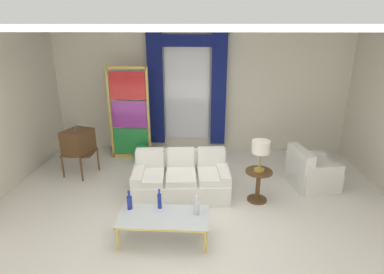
% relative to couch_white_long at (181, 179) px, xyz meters
% --- Properties ---
extents(ground_plane, '(16.00, 16.00, 0.00)m').
position_rel_couch_white_long_xyz_m(ground_plane, '(0.27, -0.61, -0.30)').
color(ground_plane, white).
extents(wall_rear, '(8.00, 0.12, 3.00)m').
position_rel_couch_white_long_xyz_m(wall_rear, '(0.27, 2.45, 1.20)').
color(wall_rear, silver).
rests_on(wall_rear, ground).
extents(ceiling_slab, '(8.00, 7.60, 0.04)m').
position_rel_couch_white_long_xyz_m(ceiling_slab, '(0.27, 0.19, 2.72)').
color(ceiling_slab, white).
extents(curtained_window, '(2.00, 0.17, 2.70)m').
position_rel_couch_white_long_xyz_m(curtained_window, '(-0.04, 2.28, 1.44)').
color(curtained_window, white).
rests_on(curtained_window, ground).
extents(couch_white_long, '(1.84, 1.09, 0.86)m').
position_rel_couch_white_long_xyz_m(couch_white_long, '(0.00, 0.00, 0.00)').
color(couch_white_long, white).
rests_on(couch_white_long, ground).
extents(coffee_table, '(1.32, 0.63, 0.41)m').
position_rel_couch_white_long_xyz_m(coffee_table, '(-0.13, -1.39, 0.07)').
color(coffee_table, silver).
rests_on(coffee_table, ground).
extents(bottle_blue_decanter, '(0.08, 0.08, 0.31)m').
position_rel_couch_white_long_xyz_m(bottle_blue_decanter, '(0.35, -1.32, 0.23)').
color(bottle_blue_decanter, silver).
rests_on(bottle_blue_decanter, coffee_table).
extents(bottle_crystal_tall, '(0.06, 0.06, 0.33)m').
position_rel_couch_white_long_xyz_m(bottle_crystal_tall, '(-0.22, -1.19, 0.24)').
color(bottle_crystal_tall, navy).
rests_on(bottle_crystal_tall, coffee_table).
extents(bottle_amber_squat, '(0.08, 0.08, 0.31)m').
position_rel_couch_white_long_xyz_m(bottle_amber_squat, '(-0.67, -1.23, 0.23)').
color(bottle_amber_squat, navy).
rests_on(bottle_amber_squat, coffee_table).
extents(vintage_tv, '(0.66, 0.71, 1.35)m').
position_rel_couch_white_long_xyz_m(vintage_tv, '(-2.23, 0.73, 0.42)').
color(vintage_tv, brown).
rests_on(vintage_tv, ground).
extents(armchair_white, '(0.97, 0.95, 0.80)m').
position_rel_couch_white_long_xyz_m(armchair_white, '(2.54, 0.46, -0.02)').
color(armchair_white, white).
rests_on(armchair_white, ground).
extents(stained_glass_divider, '(0.95, 0.05, 2.20)m').
position_rel_couch_white_long_xyz_m(stained_glass_divider, '(-1.34, 1.64, 0.75)').
color(stained_glass_divider, gold).
rests_on(stained_glass_divider, ground).
extents(peacock_figurine, '(0.44, 0.60, 0.50)m').
position_rel_couch_white_long_xyz_m(peacock_figurine, '(-1.03, 1.31, -0.08)').
color(peacock_figurine, beige).
rests_on(peacock_figurine, ground).
extents(round_side_table, '(0.48, 0.48, 0.59)m').
position_rel_couch_white_long_xyz_m(round_side_table, '(1.42, -0.18, 0.05)').
color(round_side_table, brown).
rests_on(round_side_table, ground).
extents(table_lamp_brass, '(0.32, 0.32, 0.57)m').
position_rel_couch_white_long_xyz_m(table_lamp_brass, '(1.42, -0.18, 0.72)').
color(table_lamp_brass, '#B29338').
rests_on(table_lamp_brass, round_side_table).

